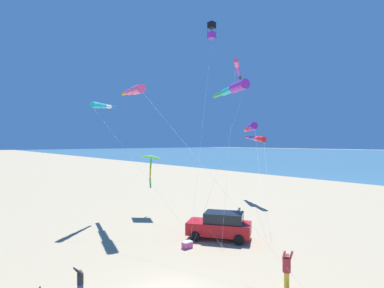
% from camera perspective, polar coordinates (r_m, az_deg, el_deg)
% --- Properties ---
extents(parked_car, '(3.99, 4.58, 1.85)m').
position_cam_1_polar(parked_car, '(21.74, 5.32, -14.89)').
color(parked_car, red).
rests_on(parked_car, ground_plane).
extents(cooler_box, '(0.62, 0.42, 0.42)m').
position_cam_1_polar(cooler_box, '(20.16, -0.90, -18.32)').
color(cooler_box, '#EF4C93').
rests_on(cooler_box, ground_plane).
extents(person_adult_flyer, '(0.65, 0.66, 1.85)m').
position_cam_1_polar(person_adult_flyer, '(15.44, 17.29, -21.14)').
color(person_adult_flyer, gold).
rests_on(person_adult_flyer, ground_plane).
extents(person_bystander_far, '(0.42, 0.34, 1.36)m').
position_cam_1_polar(person_bystander_far, '(15.01, -20.20, -22.90)').
color(person_bystander_far, '#335199').
rests_on(person_bystander_far, ground_plane).
extents(kite_windsock_white_trailing, '(12.84, 12.97, 7.43)m').
position_cam_1_polar(kite_windsock_white_trailing, '(35.28, 12.06, 0.99)').
color(kite_windsock_white_trailing, red).
rests_on(kite_windsock_white_trailing, ground_plane).
extents(kite_delta_purple_drifting, '(2.67, 12.51, 5.62)m').
position_cam_1_polar(kite_delta_purple_drifting, '(28.69, -7.63, -2.56)').
color(kite_delta_purple_drifting, green).
rests_on(kite_delta_purple_drifting, ground_plane).
extents(kite_windsock_black_fish_shape, '(3.91, 11.10, 10.07)m').
position_cam_1_polar(kite_windsock_black_fish_shape, '(27.47, -16.64, 6.86)').
color(kite_windsock_black_fish_shape, '#1EB7C6').
rests_on(kite_windsock_black_fish_shape, ground_plane).
extents(kite_windsock_long_streamer_right, '(9.43, 7.61, 11.81)m').
position_cam_1_polar(kite_windsock_long_streamer_right, '(27.64, 7.68, 10.20)').
color(kite_windsock_long_streamer_right, purple).
rests_on(kite_windsock_long_streamer_right, ground_plane).
extents(kite_windsock_rainbow_low_near, '(13.00, 12.85, 9.05)m').
position_cam_1_polar(kite_windsock_rainbow_low_near, '(37.30, 11.00, 3.07)').
color(kite_windsock_rainbow_low_near, purple).
rests_on(kite_windsock_rainbow_low_near, ground_plane).
extents(kite_windsock_yellow_midlevel, '(2.79, 21.43, 11.65)m').
position_cam_1_polar(kite_windsock_yellow_midlevel, '(26.46, -10.79, 9.77)').
color(kite_windsock_yellow_midlevel, '#EF4C93').
rests_on(kite_windsock_yellow_midlevel, ground_plane).
extents(kite_windsock_checkered_midright, '(15.98, 12.32, 15.09)m').
position_cam_1_polar(kite_windsock_checkered_midright, '(34.20, 8.60, 13.63)').
color(kite_windsock_checkered_midright, '#EF4C93').
rests_on(kite_windsock_checkered_midright, ground_plane).
extents(kite_box_striped_overhead, '(11.79, 10.39, 19.97)m').
position_cam_1_polar(kite_box_striped_overhead, '(36.00, 3.70, 20.45)').
color(kite_box_striped_overhead, black).
rests_on(kite_box_striped_overhead, ground_plane).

